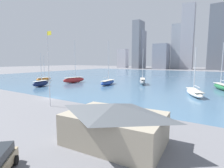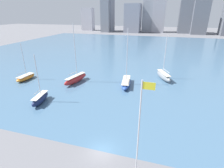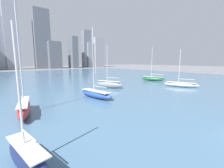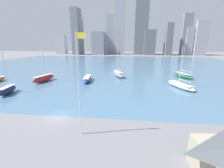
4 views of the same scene
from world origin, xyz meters
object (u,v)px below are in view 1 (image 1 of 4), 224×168
Objects in this scene: sailboat_blue at (108,82)px; sailboat_red at (74,80)px; sailboat_white at (194,93)px; sailboat_navy at (41,83)px; boat_shed at (115,123)px; flag_pole at (49,67)px; sailboat_orange at (44,79)px; sailboat_gray at (142,81)px; sailboat_green at (221,86)px.

sailboat_blue is 14.89m from sailboat_red.
sailboat_white is 47.36m from sailboat_navy.
boat_shed is 0.73× the size of flag_pole.
sailboat_navy is at bearing 149.29° from boat_shed.
sailboat_navy is at bearing -144.38° from sailboat_blue.
sailboat_orange is 17.99m from sailboat_navy.
sailboat_white is 60.15m from sailboat_orange.
sailboat_gray is 42.67m from sailboat_orange.
sailboat_green is at bearing 46.60° from sailboat_white.
sailboat_gray reaches higher than sailboat_white.
sailboat_gray is (2.30, 39.07, -6.32)m from flag_pole.
sailboat_blue reaches higher than boat_shed.
sailboat_red is at bearing 10.52° from sailboat_orange.
sailboat_blue is at bearing 34.31° from sailboat_navy.
sailboat_blue is 36.22m from sailboat_green.
sailboat_navy is at bearing -85.64° from sailboat_red.
flag_pole is 1.25× the size of sailboat_navy.
boat_shed is 0.86× the size of sailboat_white.
sailboat_navy is (-26.82, -23.81, -0.09)m from sailboat_gray.
sailboat_green is (65.60, 14.04, 0.14)m from sailboat_orange.
sailboat_orange is 16.11m from sailboat_red.
sailboat_blue is 30.99m from sailboat_orange.
sailboat_blue is at bearing 146.83° from sailboat_white.
boat_shed is 47.89m from sailboat_navy.
boat_shed is 0.73× the size of sailboat_green.
flag_pole is 0.89× the size of sailboat_blue.
sailboat_orange is at bearing 169.07° from sailboat_green.
sailboat_white is at bearing 3.76° from sailboat_navy.
boat_shed is at bearing -119.12° from sailboat_white.
sailboat_navy is 13.80m from sailboat_red.
flag_pole is at bearing -32.45° from sailboat_orange.
sailboat_red is at bearing -179.54° from sailboat_blue.
sailboat_orange is at bearing 156.18° from sailboat_white.
flag_pole is at bearing 157.17° from boat_shed.
sailboat_navy is at bearing 169.79° from sailboat_white.
sailboat_green is at bearing -20.99° from sailboat_gray.
sailboat_navy is 0.79× the size of sailboat_green.
sailboat_green reaches higher than sailboat_white.
sailboat_red is at bearing 152.90° from sailboat_white.
sailboat_red reaches higher than sailboat_white.
sailboat_orange reaches higher than boat_shed.
sailboat_navy is (-46.16, -10.58, 0.27)m from sailboat_white.
boat_shed is 0.92× the size of sailboat_orange.
sailboat_gray is 26.86m from sailboat_red.
sailboat_blue reaches higher than sailboat_orange.
sailboat_gray is at bearing 34.71° from sailboat_red.
sailboat_gray reaches higher than sailboat_orange.
sailboat_blue is 1.11× the size of sailboat_green.
sailboat_green is at bearing 25.75° from sailboat_red.
sailboat_orange is at bearing 172.48° from sailboat_gray.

